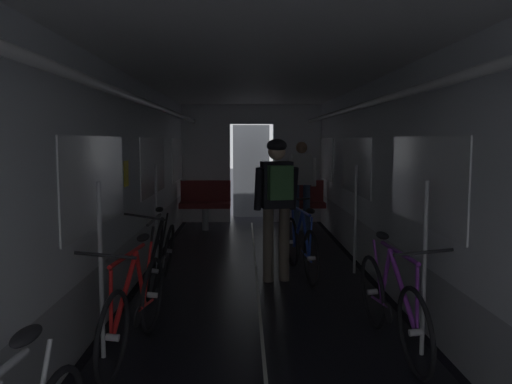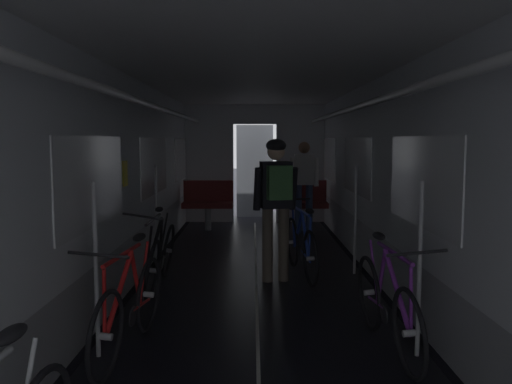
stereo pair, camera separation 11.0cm
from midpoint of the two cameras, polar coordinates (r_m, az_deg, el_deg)
The scene contains 9 objects.
train_car_shell at distance 5.54m, azimuth -0.28°, elevation 5.47°, with size 3.14×12.34×2.57m.
bench_seat_far_left at distance 10.11m, azimuth -5.83°, elevation -0.91°, with size 0.98×0.51×0.95m.
bench_seat_far_right at distance 10.13m, azimuth 4.37°, elevation -0.88°, with size 0.98×0.51×0.95m.
bicycle_black at distance 6.24m, azimuth -10.74°, elevation -6.81°, with size 0.44×1.69×0.96m.
bicycle_purple at distance 4.51m, azimuth 13.81°, elevation -11.68°, with size 0.44×1.69×0.95m.
bicycle_red at distance 4.42m, azimuth -13.73°, elevation -12.06°, with size 0.44×1.69×0.95m.
person_cyclist_aisle at distance 6.31m, azimuth 1.80°, elevation -0.21°, with size 0.56×0.44×1.73m.
bicycle_blue_in_aisle at distance 6.70m, azimuth 4.47°, elevation -5.84°, with size 0.44×1.68×0.94m.
person_standing_near_bench at distance 9.72m, azimuth 4.62°, elevation 1.26°, with size 0.53×0.23×1.69m.
Camera 1 is at (-0.15, -1.94, 1.71)m, focal length 36.88 mm.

